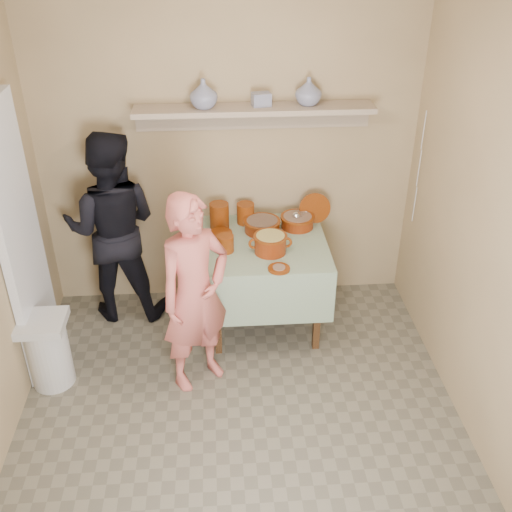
{
  "coord_description": "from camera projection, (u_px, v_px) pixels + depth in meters",
  "views": [
    {
      "loc": [
        -0.1,
        -2.74,
        3.05
      ],
      "look_at": [
        0.15,
        0.75,
        0.95
      ],
      "focal_mm": 42.0,
      "sensor_mm": 36.0,
      "label": 1
    }
  ],
  "objects": [
    {
      "name": "plate_stack_b",
      "position": [
        246.0,
        213.0,
        4.86
      ],
      "size": [
        0.14,
        0.14,
        0.17
      ],
      "primitive_type": "cylinder",
      "color": "#652406",
      "rests_on": "serving_table"
    },
    {
      "name": "person_helper",
      "position": [
        113.0,
        228.0,
        4.75
      ],
      "size": [
        0.81,
        0.65,
        1.6
      ],
      "primitive_type": "imported",
      "rotation": [
        0.0,
        0.0,
        -3.2
      ],
      "color": "black",
      "rests_on": "ground"
    },
    {
      "name": "electrical_cord",
      "position": [
        419.0,
        168.0,
        4.63
      ],
      "size": [
        0.01,
        0.05,
        0.9
      ],
      "color": "silver",
      "rests_on": "wall_shelf"
    },
    {
      "name": "front_plate",
      "position": [
        279.0,
        268.0,
        4.28
      ],
      "size": [
        0.16,
        0.16,
        0.03
      ],
      "color": "#652406",
      "rests_on": "serving_table"
    },
    {
      "name": "wall_shelf",
      "position": [
        254.0,
        111.0,
        4.48
      ],
      "size": [
        1.8,
        0.25,
        0.21
      ],
      "color": "tan",
      "rests_on": "room_shell"
    },
    {
      "name": "room_shell",
      "position": [
        237.0,
        222.0,
        3.09
      ],
      "size": [
        3.04,
        3.54,
        2.62
      ],
      "color": "tan",
      "rests_on": "ground"
    },
    {
      "name": "cazuela_meat_a",
      "position": [
        262.0,
        225.0,
        4.75
      ],
      "size": [
        0.3,
        0.3,
        0.1
      ],
      "color": "#601D0A",
      "rests_on": "serving_table"
    },
    {
      "name": "vase_left",
      "position": [
        204.0,
        94.0,
        4.35
      ],
      "size": [
        0.29,
        0.29,
        0.21
      ],
      "primitive_type": "imported",
      "rotation": [
        0.0,
        0.0,
        0.81
      ],
      "color": "navy",
      "rests_on": "wall_shelf"
    },
    {
      "name": "ground",
      "position": [
        241.0,
        440.0,
        3.92
      ],
      "size": [
        3.5,
        3.5,
        0.0
      ],
      "primitive_type": "plane",
      "color": "#6C6554",
      "rests_on": "ground"
    },
    {
      "name": "ladle",
      "position": [
        297.0,
        216.0,
        4.77
      ],
      "size": [
        0.08,
        0.26,
        0.19
      ],
      "color": "silver",
      "rests_on": "cazuela_meat_b"
    },
    {
      "name": "propped_lid",
      "position": [
        315.0,
        208.0,
        4.86
      ],
      "size": [
        0.26,
        0.07,
        0.25
      ],
      "primitive_type": "cylinder",
      "rotation": [
        1.4,
        0.0,
        -0.06
      ],
      "color": "#652406",
      "rests_on": "serving_table"
    },
    {
      "name": "person_cook",
      "position": [
        195.0,
        294.0,
        4.06
      ],
      "size": [
        0.64,
        0.6,
        1.48
      ],
      "primitive_type": "imported",
      "rotation": [
        0.0,
        0.0,
        0.62
      ],
      "color": "#CD6058",
      "rests_on": "ground"
    },
    {
      "name": "empty_bowl",
      "position": [
        221.0,
        235.0,
        4.67
      ],
      "size": [
        0.17,
        0.17,
        0.05
      ],
      "primitive_type": "cylinder",
      "color": "#652406",
      "rests_on": "serving_table"
    },
    {
      "name": "bowl_stack",
      "position": [
        225.0,
        243.0,
        4.48
      ],
      "size": [
        0.13,
        0.13,
        0.13
      ],
      "primitive_type": "cylinder",
      "color": "#652406",
      "rests_on": "serving_table"
    },
    {
      "name": "cazuela_rice",
      "position": [
        270.0,
        242.0,
        4.46
      ],
      "size": [
        0.33,
        0.25,
        0.14
      ],
      "color": "#601D0A",
      "rests_on": "serving_table"
    },
    {
      "name": "ceramic_box",
      "position": [
        261.0,
        99.0,
        4.42
      ],
      "size": [
        0.15,
        0.12,
        0.1
      ],
      "primitive_type": "cube",
      "rotation": [
        0.0,
        0.0,
        0.18
      ],
      "color": "navy",
      "rests_on": "wall_shelf"
    },
    {
      "name": "vase_right",
      "position": [
        309.0,
        91.0,
        4.42
      ],
      "size": [
        0.25,
        0.25,
        0.2
      ],
      "primitive_type": "imported",
      "rotation": [
        0.0,
        0.0,
        -0.38
      ],
      "color": "navy",
      "rests_on": "wall_shelf"
    },
    {
      "name": "trash_bin",
      "position": [
        48.0,
        351.0,
        4.25
      ],
      "size": [
        0.32,
        0.32,
        0.56
      ],
      "color": "silver",
      "rests_on": "ground"
    },
    {
      "name": "serving_table",
      "position": [
        264.0,
        255.0,
        4.7
      ],
      "size": [
        0.97,
        0.97,
        0.76
      ],
      "color": "#4C2D16",
      "rests_on": "ground"
    },
    {
      "name": "cazuela_meat_b",
      "position": [
        297.0,
        220.0,
        4.81
      ],
      "size": [
        0.28,
        0.28,
        0.1
      ],
      "color": "#601D0A",
      "rests_on": "serving_table"
    },
    {
      "name": "plate_stack_a",
      "position": [
        219.0,
        216.0,
        4.79
      ],
      "size": [
        0.16,
        0.16,
        0.21
      ],
      "primitive_type": "cylinder",
      "color": "#652406",
      "rests_on": "serving_table"
    },
    {
      "name": "tile_panel",
      "position": [
        22.0,
        244.0,
        4.13
      ],
      "size": [
        0.06,
        0.7,
        2.0
      ],
      "primitive_type": "cube",
      "color": "silver",
      "rests_on": "ground"
    }
  ]
}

